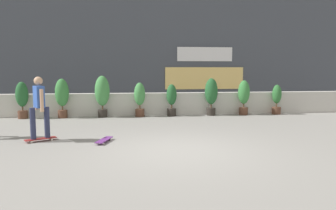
{
  "coord_description": "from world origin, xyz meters",
  "views": [
    {
      "loc": [
        -1.08,
        -7.58,
        1.92
      ],
      "look_at": [
        0.0,
        1.5,
        0.9
      ],
      "focal_mm": 35.67,
      "sensor_mm": 36.0,
      "label": 1
    }
  ],
  "objects_px": {
    "potted_plant_1": "(62,95)",
    "potted_plant_5": "(211,94)",
    "potted_plant_4": "(172,99)",
    "skater_far_right": "(39,106)",
    "potted_plant_6": "(244,95)",
    "potted_plant_7": "(277,98)",
    "potted_plant_0": "(22,98)",
    "potted_plant_2": "(102,93)",
    "skateboard_near_camera": "(104,140)",
    "potted_plant_3": "(140,98)"
  },
  "relations": [
    {
      "from": "potted_plant_7",
      "to": "skater_far_right",
      "type": "bearing_deg",
      "value": -153.57
    },
    {
      "from": "skater_far_right",
      "to": "skateboard_near_camera",
      "type": "distance_m",
      "value": 1.91
    },
    {
      "from": "potted_plant_1",
      "to": "potted_plant_3",
      "type": "relative_size",
      "value": 1.12
    },
    {
      "from": "potted_plant_4",
      "to": "potted_plant_5",
      "type": "bearing_deg",
      "value": 0.0
    },
    {
      "from": "potted_plant_1",
      "to": "potted_plant_5",
      "type": "relative_size",
      "value": 1.0
    },
    {
      "from": "potted_plant_2",
      "to": "potted_plant_6",
      "type": "distance_m",
      "value": 5.7
    },
    {
      "from": "potted_plant_2",
      "to": "potted_plant_6",
      "type": "relative_size",
      "value": 1.14
    },
    {
      "from": "potted_plant_4",
      "to": "potted_plant_7",
      "type": "xyz_separation_m",
      "value": [
        4.4,
        0.0,
        -0.04
      ]
    },
    {
      "from": "potted_plant_3",
      "to": "potted_plant_6",
      "type": "bearing_deg",
      "value": 0.0
    },
    {
      "from": "potted_plant_0",
      "to": "skater_far_right",
      "type": "distance_m",
      "value": 4.52
    },
    {
      "from": "skater_far_right",
      "to": "potted_plant_4",
      "type": "bearing_deg",
      "value": 46.16
    },
    {
      "from": "potted_plant_1",
      "to": "skateboard_near_camera",
      "type": "relative_size",
      "value": 1.84
    },
    {
      "from": "potted_plant_7",
      "to": "skater_far_right",
      "type": "xyz_separation_m",
      "value": [
        -8.42,
        -4.18,
        0.28
      ]
    },
    {
      "from": "potted_plant_5",
      "to": "potted_plant_6",
      "type": "distance_m",
      "value": 1.37
    },
    {
      "from": "potted_plant_1",
      "to": "potted_plant_6",
      "type": "bearing_deg",
      "value": -0.0
    },
    {
      "from": "potted_plant_1",
      "to": "potted_plant_5",
      "type": "bearing_deg",
      "value": 0.0
    },
    {
      "from": "potted_plant_4",
      "to": "potted_plant_5",
      "type": "height_order",
      "value": "potted_plant_5"
    },
    {
      "from": "potted_plant_6",
      "to": "potted_plant_5",
      "type": "bearing_deg",
      "value": 180.0
    },
    {
      "from": "skater_far_right",
      "to": "skateboard_near_camera",
      "type": "xyz_separation_m",
      "value": [
        1.67,
        -0.32,
        -0.88
      ]
    },
    {
      "from": "potted_plant_1",
      "to": "potted_plant_2",
      "type": "xyz_separation_m",
      "value": [
        1.52,
        0.0,
        0.07
      ]
    },
    {
      "from": "potted_plant_0",
      "to": "potted_plant_2",
      "type": "height_order",
      "value": "potted_plant_2"
    },
    {
      "from": "potted_plant_3",
      "to": "skater_far_right",
      "type": "height_order",
      "value": "skater_far_right"
    },
    {
      "from": "potted_plant_0",
      "to": "potted_plant_1",
      "type": "relative_size",
      "value": 0.93
    },
    {
      "from": "potted_plant_3",
      "to": "potted_plant_6",
      "type": "xyz_separation_m",
      "value": [
        4.25,
        0.0,
        0.05
      ]
    },
    {
      "from": "potted_plant_7",
      "to": "potted_plant_6",
      "type": "bearing_deg",
      "value": -180.0
    },
    {
      "from": "potted_plant_2",
      "to": "potted_plant_3",
      "type": "bearing_deg",
      "value": -0.0
    },
    {
      "from": "skater_far_right",
      "to": "potted_plant_6",
      "type": "bearing_deg",
      "value": 30.86
    },
    {
      "from": "skateboard_near_camera",
      "to": "potted_plant_6",
      "type": "bearing_deg",
      "value": 40.19
    },
    {
      "from": "potted_plant_2",
      "to": "potted_plant_3",
      "type": "relative_size",
      "value": 1.2
    },
    {
      "from": "potted_plant_1",
      "to": "potted_plant_6",
      "type": "distance_m",
      "value": 7.22
    },
    {
      "from": "potted_plant_4",
      "to": "skater_far_right",
      "type": "distance_m",
      "value": 5.8
    },
    {
      "from": "potted_plant_3",
      "to": "skateboard_near_camera",
      "type": "bearing_deg",
      "value": -103.49
    },
    {
      "from": "skateboard_near_camera",
      "to": "potted_plant_7",
      "type": "bearing_deg",
      "value": 33.72
    },
    {
      "from": "potted_plant_7",
      "to": "skater_far_right",
      "type": "relative_size",
      "value": 0.72
    },
    {
      "from": "potted_plant_3",
      "to": "skater_far_right",
      "type": "distance_m",
      "value": 5.01
    },
    {
      "from": "potted_plant_0",
      "to": "potted_plant_2",
      "type": "bearing_deg",
      "value": 0.0
    },
    {
      "from": "potted_plant_6",
      "to": "potted_plant_7",
      "type": "distance_m",
      "value": 1.42
    },
    {
      "from": "potted_plant_3",
      "to": "potted_plant_1",
      "type": "bearing_deg",
      "value": 180.0
    },
    {
      "from": "potted_plant_7",
      "to": "potted_plant_4",
      "type": "bearing_deg",
      "value": 180.0
    },
    {
      "from": "potted_plant_4",
      "to": "skateboard_near_camera",
      "type": "bearing_deg",
      "value": -117.56
    },
    {
      "from": "potted_plant_3",
      "to": "potted_plant_6",
      "type": "height_order",
      "value": "potted_plant_6"
    },
    {
      "from": "potted_plant_1",
      "to": "potted_plant_4",
      "type": "relative_size",
      "value": 1.18
    },
    {
      "from": "potted_plant_0",
      "to": "skateboard_near_camera",
      "type": "bearing_deg",
      "value": -53.27
    },
    {
      "from": "potted_plant_6",
      "to": "potted_plant_7",
      "type": "relative_size",
      "value": 1.15
    },
    {
      "from": "potted_plant_3",
      "to": "potted_plant_7",
      "type": "xyz_separation_m",
      "value": [
        5.67,
        0.0,
        -0.1
      ]
    },
    {
      "from": "potted_plant_3",
      "to": "skater_far_right",
      "type": "bearing_deg",
      "value": -123.3
    },
    {
      "from": "potted_plant_4",
      "to": "skater_far_right",
      "type": "relative_size",
      "value": 0.75
    },
    {
      "from": "potted_plant_4",
      "to": "skater_far_right",
      "type": "height_order",
      "value": "skater_far_right"
    },
    {
      "from": "potted_plant_4",
      "to": "skateboard_near_camera",
      "type": "height_order",
      "value": "potted_plant_4"
    },
    {
      "from": "skater_far_right",
      "to": "potted_plant_1",
      "type": "bearing_deg",
      "value": 93.02
    }
  ]
}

